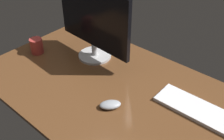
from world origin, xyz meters
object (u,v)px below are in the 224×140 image
(monitor, at_px, (93,22))
(coffee_mug, at_px, (37,46))
(keyboard, at_px, (196,109))
(computer_mouse, at_px, (110,105))

(monitor, xyz_separation_m, coffee_mug, (-0.30, -0.20, -0.18))
(keyboard, distance_m, coffee_mug, 0.99)
(computer_mouse, bearing_deg, monitor, 92.36)
(computer_mouse, height_order, coffee_mug, coffee_mug)
(monitor, relative_size, computer_mouse, 5.23)
(monitor, relative_size, coffee_mug, 5.64)
(keyboard, bearing_deg, coffee_mug, -170.41)
(keyboard, xyz_separation_m, computer_mouse, (-0.31, -0.25, 0.01))
(coffee_mug, bearing_deg, keyboard, 10.46)
(monitor, height_order, coffee_mug, monitor)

